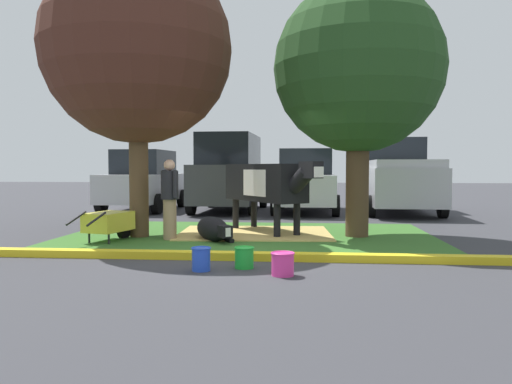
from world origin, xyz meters
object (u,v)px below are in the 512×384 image
(wheelbarrow, at_px, (109,222))
(bucket_pink, at_px, (283,263))
(bucket_blue, at_px, (201,258))
(hatchback_white, at_px, (306,182))
(sedan_silver, at_px, (144,181))
(cow_holstein, at_px, (267,183))
(shade_tree_right, at_px, (358,69))
(suv_dark_grey, at_px, (230,173))
(calf_lying, at_px, (213,229))
(bucket_green, at_px, (244,257))
(shade_tree_left, at_px, (137,50))
(pickup_truck_black, at_px, (397,178))
(person_handler, at_px, (170,197))

(wheelbarrow, relative_size, bucket_pink, 4.99)
(bucket_blue, height_order, bucket_pink, bucket_blue)
(bucket_pink, bearing_deg, hatchback_white, 87.68)
(bucket_pink, xyz_separation_m, sedan_silver, (-5.05, 9.91, 0.82))
(cow_holstein, relative_size, sedan_silver, 0.61)
(shade_tree_right, height_order, suv_dark_grey, shade_tree_right)
(shade_tree_right, relative_size, bucket_pink, 16.06)
(calf_lying, height_order, bucket_green, calf_lying)
(wheelbarrow, xyz_separation_m, bucket_green, (2.88, -2.26, -0.23))
(shade_tree_left, bearing_deg, cow_holstein, 16.78)
(shade_tree_left, xyz_separation_m, cow_holstein, (2.59, 0.78, -2.73))
(wheelbarrow, bearing_deg, hatchback_white, 61.15)
(bucket_green, height_order, pickup_truck_black, pickup_truck_black)
(bucket_pink, bearing_deg, calf_lying, 116.21)
(cow_holstein, xyz_separation_m, wheelbarrow, (-2.95, -1.49, -0.71))
(calf_lying, bearing_deg, bucket_pink, -63.79)
(shade_tree_right, relative_size, person_handler, 3.26)
(sedan_silver, height_order, hatchback_white, same)
(shade_tree_left, xyz_separation_m, wheelbarrow, (-0.36, -0.71, -3.45))
(shade_tree_right, xyz_separation_m, pickup_truck_black, (1.92, 6.06, -2.33))
(person_handler, bearing_deg, hatchback_white, 67.57)
(shade_tree_left, distance_m, shade_tree_right, 4.51)
(bucket_pink, bearing_deg, bucket_blue, 169.70)
(shade_tree_left, relative_size, cow_holstein, 2.12)
(shade_tree_right, xyz_separation_m, sedan_silver, (-6.44, 6.07, -2.46))
(bucket_green, xyz_separation_m, suv_dark_grey, (-1.56, 9.42, 1.11))
(shade_tree_left, distance_m, sedan_silver, 7.36)
(calf_lying, xyz_separation_m, hatchback_white, (1.86, 6.68, 0.75))
(sedan_silver, distance_m, suv_dark_grey, 2.94)
(wheelbarrow, distance_m, hatchback_white, 7.97)
(calf_lying, bearing_deg, shade_tree_right, 16.80)
(bucket_blue, height_order, suv_dark_grey, suv_dark_grey)
(shade_tree_left, distance_m, wheelbarrow, 3.54)
(shade_tree_left, distance_m, person_handler, 3.09)
(bucket_blue, distance_m, bucket_pink, 1.16)
(cow_holstein, bearing_deg, shade_tree_right, -10.53)
(bucket_pink, bearing_deg, person_handler, 127.68)
(shade_tree_left, distance_m, calf_lying, 3.96)
(shade_tree_right, bearing_deg, bucket_pink, -109.85)
(bucket_blue, bearing_deg, hatchback_white, 80.77)
(calf_lying, distance_m, suv_dark_grey, 6.98)
(wheelbarrow, distance_m, sedan_silver, 7.42)
(cow_holstein, xyz_separation_m, suv_dark_grey, (-1.63, 5.66, 0.17))
(shade_tree_left, distance_m, bucket_blue, 5.24)
(shade_tree_right, height_order, person_handler, shade_tree_right)
(shade_tree_right, bearing_deg, shade_tree_left, -174.50)
(wheelbarrow, xyz_separation_m, suv_dark_grey, (1.32, 7.16, 0.88))
(wheelbarrow, distance_m, bucket_pink, 4.38)
(shade_tree_left, distance_m, hatchback_white, 7.69)
(bucket_pink, distance_m, hatchback_white, 9.70)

